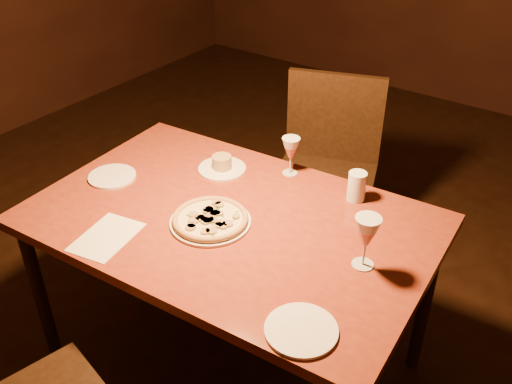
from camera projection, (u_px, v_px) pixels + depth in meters
The scene contains 10 objects.
dining_table at pixel (231, 232), 2.09m from camera, with size 1.49×1.01×0.77m.
chair_far at pixel (327, 166), 2.78m from camera, with size 0.60×0.60×0.98m.
pizza_plate at pixel (210, 219), 2.01m from camera, with size 0.29×0.29×0.03m.
ramekin_saucer at pixel (222, 165), 2.32m from camera, with size 0.20×0.20×0.06m.
wine_glass_far at pixel (291, 156), 2.27m from camera, with size 0.07×0.07×0.16m, color #B6564C, non-canonical shape.
wine_glass_right at pixel (366, 242), 1.78m from camera, with size 0.08×0.08×0.19m, color #B6564C, non-canonical shape.
water_tumbler at pixel (357, 186), 2.12m from camera, with size 0.07×0.07×0.11m, color silver.
side_plate_left at pixel (112, 176), 2.28m from camera, with size 0.19×0.19×0.01m, color white.
side_plate_near at pixel (301, 330), 1.59m from camera, with size 0.21×0.21×0.01m, color white.
menu_card at pixel (107, 237), 1.95m from camera, with size 0.16×0.24×0.00m, color white.
Camera 1 is at (0.77, -1.05, 1.96)m, focal length 40.00 mm.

